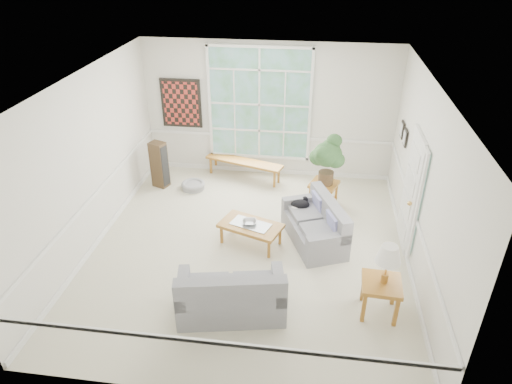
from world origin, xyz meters
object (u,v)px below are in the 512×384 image
loveseat_right (314,222)px  loveseat_front (231,289)px  end_table (323,194)px  coffee_table (251,234)px  side_table (379,297)px

loveseat_right → loveseat_front: bearing=-142.8°
loveseat_right → end_table: size_ratio=2.85×
coffee_table → end_table: 1.97m
coffee_table → side_table: 2.56m
coffee_table → side_table: bearing=-15.0°
loveseat_front → end_table: 3.49m
loveseat_right → end_table: (0.16, 1.28, -0.14)m
loveseat_right → coffee_table: bearing=169.3°
coffee_table → side_table: size_ratio=1.91×
loveseat_right → loveseat_front: size_ratio=0.96×
loveseat_front → end_table: size_ratio=2.98×
loveseat_front → end_table: bearing=57.1°
end_table → side_table: 3.08m
loveseat_right → coffee_table: (-1.11, -0.23, -0.20)m
end_table → side_table: side_table is taller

